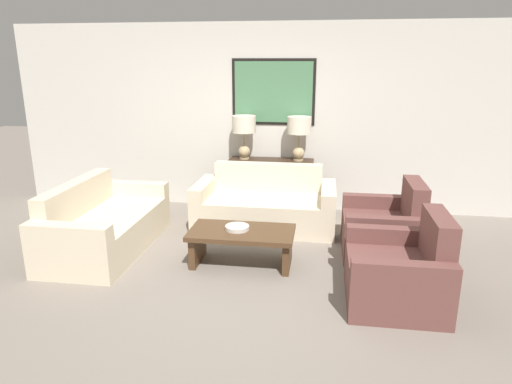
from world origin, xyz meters
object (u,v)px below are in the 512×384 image
at_px(table_lamp_right, 299,130).
at_px(couch_by_back_wall, 265,206).
at_px(table_lamp_left, 244,129).
at_px(armchair_near_back_wall, 385,229).
at_px(decorative_bowl, 237,228).
at_px(console_table, 271,186).
at_px(coffee_table, 242,239).
at_px(couch_by_side, 104,226).
at_px(armchair_near_camera, 400,273).

height_order(table_lamp_right, couch_by_back_wall, table_lamp_right).
bearing_deg(table_lamp_left, armchair_near_back_wall, -34.86).
height_order(decorative_bowl, armchair_near_back_wall, armchair_near_back_wall).
distance_m(console_table, coffee_table, 1.85).
distance_m(couch_by_back_wall, decorative_bowl, 1.22).
bearing_deg(table_lamp_left, decorative_bowl, -82.49).
bearing_deg(table_lamp_left, console_table, 0.00).
distance_m(couch_by_back_wall, armchair_near_back_wall, 1.60).
height_order(console_table, decorative_bowl, console_table).
height_order(table_lamp_right, couch_by_side, table_lamp_right).
height_order(table_lamp_left, armchair_near_back_wall, table_lamp_left).
distance_m(armchair_near_back_wall, armchair_near_camera, 1.12).
bearing_deg(couch_by_side, console_table, 42.92).
bearing_deg(console_table, couch_by_side, -137.08).
xyz_separation_m(table_lamp_left, armchair_near_camera, (1.85, -2.41, -0.92)).
xyz_separation_m(table_lamp_left, table_lamp_right, (0.78, 0.00, 0.00)).
relative_size(console_table, coffee_table, 1.08).
bearing_deg(couch_by_side, coffee_table, -7.07).
distance_m(table_lamp_right, coffee_table, 2.12).
bearing_deg(table_lamp_right, armchair_near_back_wall, -50.16).
xyz_separation_m(coffee_table, armchair_near_back_wall, (1.56, 0.56, -0.00)).
relative_size(table_lamp_left, armchair_near_camera, 0.64).
bearing_deg(armchair_near_back_wall, couch_by_side, -173.75).
relative_size(table_lamp_left, armchair_near_back_wall, 0.64).
distance_m(console_table, table_lamp_right, 0.91).
relative_size(decorative_bowl, armchair_near_camera, 0.27).
relative_size(decorative_bowl, armchair_near_back_wall, 0.27).
height_order(couch_by_side, armchair_near_camera, armchair_near_camera).
xyz_separation_m(couch_by_back_wall, armchair_near_back_wall, (1.46, -0.66, 0.01)).
height_order(couch_by_side, decorative_bowl, couch_by_side).
distance_m(coffee_table, armchair_near_back_wall, 1.66).
bearing_deg(decorative_bowl, table_lamp_right, 73.78).
distance_m(table_lamp_left, coffee_table, 2.09).
xyz_separation_m(couch_by_back_wall, couch_by_side, (-1.77, -1.01, 0.00)).
height_order(couch_by_back_wall, decorative_bowl, couch_by_back_wall).
relative_size(table_lamp_left, coffee_table, 0.55).
bearing_deg(decorative_bowl, table_lamp_left, 97.51).
xyz_separation_m(table_lamp_right, armchair_near_back_wall, (1.07, -1.29, -0.92)).
relative_size(table_lamp_left, decorative_bowl, 2.39).
xyz_separation_m(console_table, table_lamp_left, (-0.39, 0.00, 0.82)).
bearing_deg(console_table, armchair_near_camera, -58.76).
relative_size(couch_by_back_wall, armchair_near_back_wall, 1.89).
bearing_deg(couch_by_side, armchair_near_back_wall, 6.25).
bearing_deg(couch_by_back_wall, coffee_table, -94.45).
xyz_separation_m(console_table, couch_by_back_wall, (0.00, -0.63, -0.11)).
xyz_separation_m(console_table, armchair_near_back_wall, (1.46, -1.29, -0.10)).
bearing_deg(table_lamp_right, decorative_bowl, -106.22).
height_order(couch_by_side, coffee_table, couch_by_side).
height_order(couch_by_back_wall, coffee_table, couch_by_back_wall).
height_order(couch_by_side, armchair_near_back_wall, armchair_near_back_wall).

